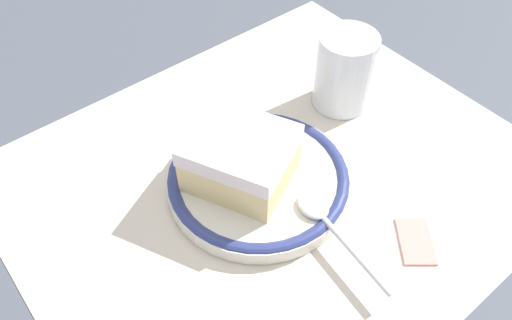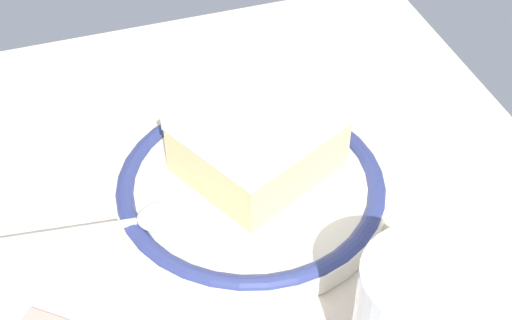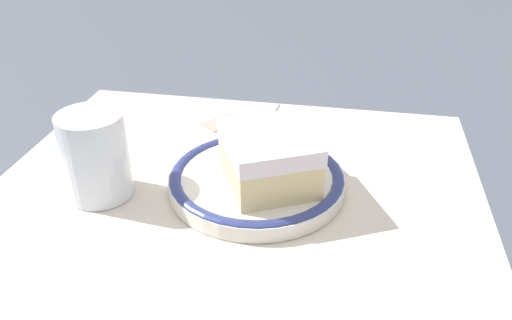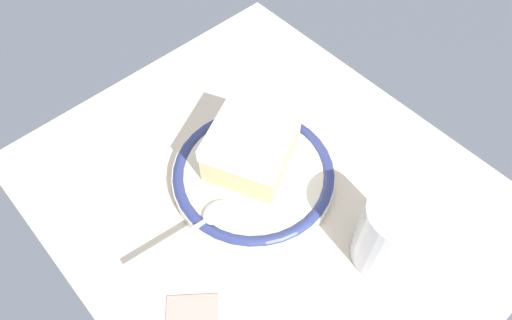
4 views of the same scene
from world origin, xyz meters
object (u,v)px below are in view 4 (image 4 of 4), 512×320
Objects in this scene: plate at (256,173)px; cake_slice at (252,145)px; cup at (390,237)px; sugar_packet at (192,310)px; spoon at (205,221)px.

plate is 0.04m from cake_slice.
cup is (-0.15, -0.03, 0.03)m from plate.
sugar_packet is (-0.09, 0.15, -0.04)m from cake_slice.
cake_slice is 0.18m from sugar_packet.
spoon is 2.49× the size of sugar_packet.
spoon is (-0.01, 0.08, 0.01)m from plate.
cake_slice reaches higher than sugar_packet.
cake_slice is at bearing -60.73° from sugar_packet.
cup reaches higher than plate.
sugar_packet is at bearing 132.59° from spoon.
cup is (-0.14, -0.12, 0.02)m from spoon.
plate is 0.16m from sugar_packet.
sugar_packet is (-0.06, 0.06, -0.02)m from spoon.
plate is at bearing 156.28° from cake_slice.
spoon is at bearing 98.81° from plate.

